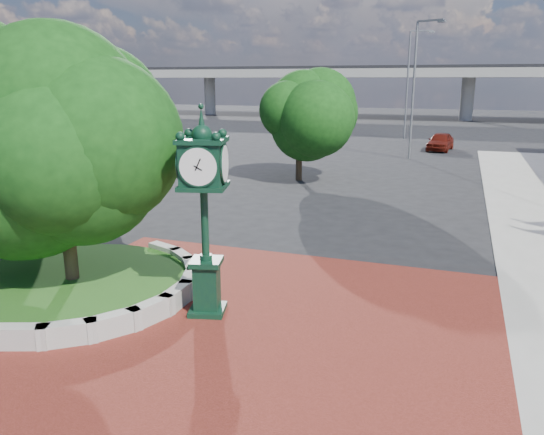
{
  "coord_description": "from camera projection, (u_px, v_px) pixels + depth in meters",
  "views": [
    {
      "loc": [
        4.65,
        -10.93,
        5.63
      ],
      "look_at": [
        0.23,
        1.5,
        2.19
      ],
      "focal_mm": 35.0,
      "sensor_mm": 36.0,
      "label": 1
    }
  ],
  "objects": [
    {
      "name": "post_clock",
      "position": [
        204.0,
        205.0,
        12.45
      ],
      "size": [
        1.24,
        1.24,
        5.02
      ],
      "color": "black",
      "rests_on": "ground"
    },
    {
      "name": "overpass",
      "position": [
        431.0,
        73.0,
        75.13
      ],
      "size": [
        90.0,
        12.0,
        7.5
      ],
      "color": "#9E9B93",
      "rests_on": "ground"
    },
    {
      "name": "plaza",
      "position": [
        225.0,
        335.0,
        11.97
      ],
      "size": [
        12.0,
        12.0,
        0.04
      ],
      "primitive_type": "cube",
      "color": "maroon",
      "rests_on": "ground"
    },
    {
      "name": "parked_car",
      "position": [
        440.0,
        142.0,
        43.17
      ],
      "size": [
        2.26,
        4.44,
        1.45
      ],
      "primitive_type": "imported",
      "rotation": [
        0.0,
        0.0,
        -0.13
      ],
      "color": "#5C160D",
      "rests_on": "ground"
    },
    {
      "name": "grass_bed",
      "position": [
        73.0,
        285.0,
        14.46
      ],
      "size": [
        6.1,
        6.1,
        0.4
      ],
      "primitive_type": "cylinder",
      "color": "#194012",
      "rests_on": "ground"
    },
    {
      "name": "ground",
      "position": [
        243.0,
        318.0,
        12.89
      ],
      "size": [
        200.0,
        200.0,
        0.0
      ],
      "primitive_type": "plane",
      "color": "black",
      "rests_on": "ground"
    },
    {
      "name": "planter_wall",
      "position": [
        146.0,
        293.0,
        13.7
      ],
      "size": [
        2.96,
        6.77,
        0.54
      ],
      "color": "#9E9B93",
      "rests_on": "ground"
    },
    {
      "name": "street_lamp_far",
      "position": [
        410.0,
        77.0,
        50.08
      ],
      "size": [
        2.25,
        0.57,
        10.05
      ],
      "color": "slate",
      "rests_on": "ground"
    },
    {
      "name": "street_lamp_near",
      "position": [
        417.0,
        80.0,
        37.26
      ],
      "size": [
        2.01,
        1.07,
        9.55
      ],
      "color": "slate",
      "rests_on": "ground"
    },
    {
      "name": "tree_planter",
      "position": [
        60.0,
        156.0,
        13.57
      ],
      "size": [
        5.2,
        5.2,
        6.33
      ],
      "color": "#38281C",
      "rests_on": "ground"
    },
    {
      "name": "tree_street",
      "position": [
        299.0,
        123.0,
        29.78
      ],
      "size": [
        4.4,
        4.4,
        5.45
      ],
      "color": "#38281C",
      "rests_on": "ground"
    }
  ]
}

